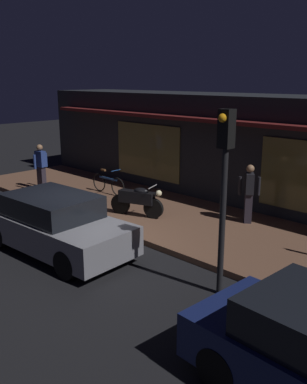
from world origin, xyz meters
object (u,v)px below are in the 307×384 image
person_photographer (41,166)px  person_bystander (249,192)px  traffic_light_pole (224,171)px  parked_car_near (55,224)px  bicycle_parked (108,184)px  motorcycle (138,200)px

person_photographer → person_bystander: same height
person_photographer → traffic_light_pole: size_ratio=0.46×
parked_car_near → person_photographer: bearing=152.0°
bicycle_parked → parked_car_near: bearing=-54.8°
bicycle_parked → motorcycle: bearing=-21.6°
person_bystander → traffic_light_pole: size_ratio=0.46×
person_photographer → traffic_light_pole: bearing=-10.1°
person_photographer → person_bystander: (7.46, 2.10, 0.00)m
traffic_light_pole → parked_car_near: size_ratio=0.86×
person_photographer → bicycle_parked: bearing=31.0°
motorcycle → bicycle_parked: 2.80m
bicycle_parked → person_bystander: person_bystander is taller
bicycle_parked → traffic_light_pole: size_ratio=0.46×
person_bystander → traffic_light_pole: (1.72, -3.73, 1.45)m
person_photographer → parked_car_near: person_photographer is taller
person_photographer → motorcycle: bearing=3.6°
motorcycle → parked_car_near: size_ratio=0.39×
person_photographer → parked_car_near: (5.05, -2.68, -0.32)m
motorcycle → traffic_light_pole: (4.37, -1.93, 1.83)m
traffic_light_pole → parked_car_near: traffic_light_pole is taller
parked_car_near → bicycle_parked: bearing=125.2°
motorcycle → person_photographer: (-4.81, -0.30, 0.38)m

